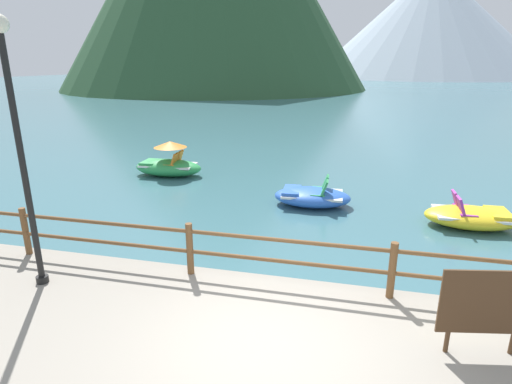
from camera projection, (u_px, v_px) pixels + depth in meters
ground_plane at (347, 103)px, 42.85m from camera, size 200.00×200.00×0.00m
dock_railing at (286, 254)px, 6.87m from camera, size 23.92×0.12×0.95m
lamp_post at (17, 133)px, 6.35m from camera, size 0.28×0.28×4.27m
sign_board at (487, 304)px, 5.17m from camera, size 1.16×0.27×1.19m
pedal_boat_0 at (168, 164)px, 15.24m from camera, size 2.54×1.34×1.28m
pedal_boat_1 at (312, 196)px, 12.10m from camera, size 2.26×1.47×0.85m
pedal_boat_2 at (472, 217)px, 10.50m from camera, size 2.28×1.36×0.85m
distant_peak at (429, 23)px, 114.50m from camera, size 64.53×64.53×29.13m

